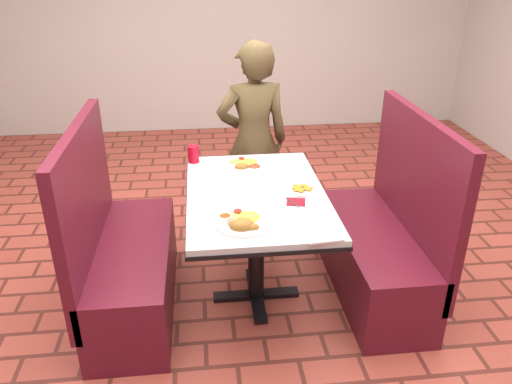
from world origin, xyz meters
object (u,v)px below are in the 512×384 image
(diner_person, at_px, (253,142))
(booth_bench_left, at_px, (125,261))
(booth_bench_right, at_px, (381,246))
(far_dinner_plate, at_px, (245,163))
(plantain_plate, at_px, (302,189))
(dining_table, at_px, (256,207))
(red_tumbler, at_px, (193,154))
(near_dinner_plate, at_px, (242,219))

(diner_person, bearing_deg, booth_bench_left, 38.74)
(booth_bench_right, relative_size, far_dinner_plate, 4.50)
(plantain_plate, bearing_deg, far_dinner_plate, 125.69)
(dining_table, relative_size, red_tumbler, 10.80)
(diner_person, distance_m, red_tumbler, 0.58)
(near_dinner_plate, height_order, far_dinner_plate, near_dinner_plate)
(booth_bench_right, xyz_separation_m, red_tumbler, (-1.16, 0.51, 0.48))
(booth_bench_left, xyz_separation_m, diner_person, (0.88, 0.88, 0.41))
(red_tumbler, bearing_deg, diner_person, 40.29)
(dining_table, distance_m, booth_bench_left, 0.86)
(dining_table, relative_size, booth_bench_left, 1.01)
(booth_bench_right, xyz_separation_m, far_dinner_plate, (-0.82, 0.39, 0.45))
(dining_table, height_order, near_dinner_plate, near_dinner_plate)
(booth_bench_right, height_order, far_dinner_plate, booth_bench_right)
(red_tumbler, bearing_deg, plantain_plate, -40.11)
(dining_table, height_order, plantain_plate, plantain_plate)
(near_dinner_plate, relative_size, red_tumbler, 2.61)
(diner_person, relative_size, far_dinner_plate, 5.56)
(far_dinner_plate, relative_size, red_tumbler, 2.37)
(diner_person, xyz_separation_m, far_dinner_plate, (-0.11, -0.50, 0.03))
(booth_bench_left, bearing_deg, diner_person, 45.19)
(booth_bench_right, bearing_deg, plantain_plate, -178.14)
(booth_bench_right, bearing_deg, near_dinner_plate, -157.49)
(booth_bench_left, relative_size, red_tumbler, 10.70)
(booth_bench_left, distance_m, far_dinner_plate, 0.97)
(dining_table, xyz_separation_m, booth_bench_left, (-0.80, 0.00, -0.32))
(plantain_plate, relative_size, red_tumbler, 1.62)
(booth_bench_right, xyz_separation_m, near_dinner_plate, (-0.91, -0.38, 0.45))
(booth_bench_left, height_order, near_dinner_plate, booth_bench_left)
(plantain_plate, bearing_deg, near_dinner_plate, -136.59)
(diner_person, xyz_separation_m, red_tumbler, (-0.44, -0.37, 0.07))
(plantain_plate, distance_m, red_tumbler, 0.82)
(booth_bench_left, bearing_deg, booth_bench_right, 0.00)
(booth_bench_left, distance_m, diner_person, 1.31)
(far_dinner_plate, relative_size, plantain_plate, 1.46)
(booth_bench_left, bearing_deg, dining_table, 0.00)
(booth_bench_right, height_order, diner_person, diner_person)
(near_dinner_plate, height_order, plantain_plate, near_dinner_plate)
(booth_bench_left, xyz_separation_m, near_dinner_plate, (0.68, -0.38, 0.45))
(booth_bench_left, relative_size, plantain_plate, 6.59)
(booth_bench_left, relative_size, near_dinner_plate, 4.10)
(booth_bench_left, height_order, plantain_plate, booth_bench_left)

